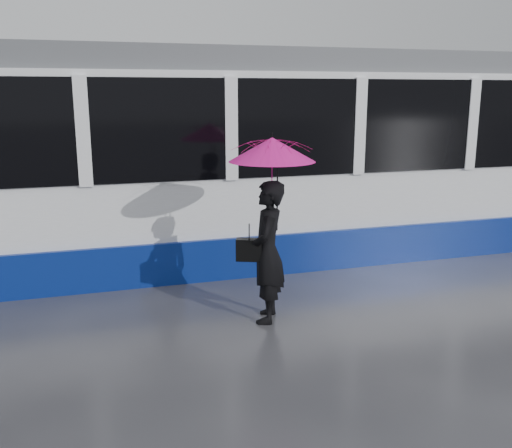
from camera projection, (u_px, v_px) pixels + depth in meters
name	position (u px, v px, depth m)	size (l,w,h in m)	color
ground	(308.00, 303.00, 7.50)	(90.00, 90.00, 0.00)	#2B2B30
rails	(253.00, 252.00, 9.83)	(34.00, 1.51, 0.02)	#3F3D38
tram	(242.00, 159.00, 9.41)	(26.00, 2.56, 3.35)	white
woman	(267.00, 252.00, 6.77)	(0.62, 0.41, 1.71)	black
umbrella	(272.00, 167.00, 6.55)	(1.31, 1.31, 1.15)	#F91490
handbag	(249.00, 250.00, 6.71)	(0.33, 0.24, 0.44)	black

